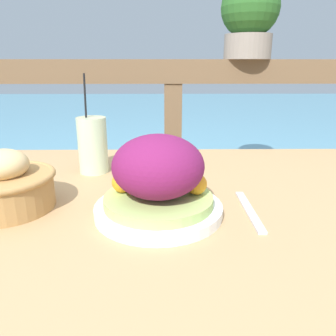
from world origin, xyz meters
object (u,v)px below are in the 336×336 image
(bread_basket, at_px, (5,185))
(potted_plant, at_px, (250,16))
(drink_glass, at_px, (93,145))
(salad_plate, at_px, (158,181))

(bread_basket, height_order, potted_plant, potted_plant)
(drink_glass, distance_m, potted_plant, 0.81)
(bread_basket, bearing_deg, potted_plant, 49.39)
(salad_plate, relative_size, drink_glass, 0.96)
(salad_plate, bearing_deg, potted_plant, 66.47)
(salad_plate, relative_size, bread_basket, 1.26)
(drink_glass, height_order, bread_basket, drink_glass)
(drink_glass, xyz_separation_m, potted_plant, (0.51, 0.51, 0.37))
(salad_plate, height_order, drink_glass, drink_glass)
(bread_basket, xyz_separation_m, potted_plant, (0.63, 0.74, 0.39))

